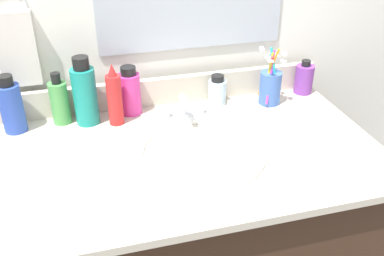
{
  "coord_description": "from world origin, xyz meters",
  "views": [
    {
      "loc": [
        -0.25,
        -0.97,
        1.43
      ],
      "look_at": [
        0.01,
        0.0,
        0.84
      ],
      "focal_mm": 40.68,
      "sensor_mm": 36.0,
      "label": 1
    }
  ],
  "objects_px": {
    "faucet": "(183,111)",
    "bottle_shampoo_blue": "(11,106)",
    "bottle_cream_purple": "(304,78)",
    "bottle_gel_clear": "(217,91)",
    "bottle_soap_pink": "(130,92)",
    "cup_blue_plastic": "(270,86)",
    "hand_towel": "(17,49)",
    "bottle_mouthwash_teal": "(85,94)",
    "soap_bar": "(239,105)",
    "bottle_spray_red": "(115,98)",
    "bottle_toner_green": "(60,102)"
  },
  "relations": [
    {
      "from": "bottle_soap_pink",
      "to": "cup_blue_plastic",
      "type": "height_order",
      "value": "cup_blue_plastic"
    },
    {
      "from": "cup_blue_plastic",
      "to": "hand_towel",
      "type": "bearing_deg",
      "value": 171.61
    },
    {
      "from": "hand_towel",
      "to": "bottle_spray_red",
      "type": "height_order",
      "value": "hand_towel"
    },
    {
      "from": "bottle_soap_pink",
      "to": "hand_towel",
      "type": "bearing_deg",
      "value": 168.98
    },
    {
      "from": "faucet",
      "to": "bottle_shampoo_blue",
      "type": "height_order",
      "value": "bottle_shampoo_blue"
    },
    {
      "from": "bottle_mouthwash_teal",
      "to": "cup_blue_plastic",
      "type": "xyz_separation_m",
      "value": [
        0.59,
        -0.02,
        -0.04
      ]
    },
    {
      "from": "bottle_soap_pink",
      "to": "bottle_mouthwash_teal",
      "type": "bearing_deg",
      "value": -168.42
    },
    {
      "from": "hand_towel",
      "to": "cup_blue_plastic",
      "type": "bearing_deg",
      "value": -8.39
    },
    {
      "from": "hand_towel",
      "to": "soap_bar",
      "type": "height_order",
      "value": "hand_towel"
    },
    {
      "from": "hand_towel",
      "to": "bottle_shampoo_blue",
      "type": "relative_size",
      "value": 1.25
    },
    {
      "from": "bottle_shampoo_blue",
      "to": "bottle_mouthwash_teal",
      "type": "bearing_deg",
      "value": -1.44
    },
    {
      "from": "bottle_soap_pink",
      "to": "cup_blue_plastic",
      "type": "xyz_separation_m",
      "value": [
        0.45,
        -0.05,
        -0.01
      ]
    },
    {
      "from": "soap_bar",
      "to": "bottle_spray_red",
      "type": "bearing_deg",
      "value": 178.75
    },
    {
      "from": "bottle_mouthwash_teal",
      "to": "cup_blue_plastic",
      "type": "height_order",
      "value": "bottle_mouthwash_teal"
    },
    {
      "from": "soap_bar",
      "to": "bottle_toner_green",
      "type": "bearing_deg",
      "value": 173.97
    },
    {
      "from": "bottle_cream_purple",
      "to": "bottle_soap_pink",
      "type": "xyz_separation_m",
      "value": [
        -0.6,
        0.01,
        0.02
      ]
    },
    {
      "from": "faucet",
      "to": "soap_bar",
      "type": "xyz_separation_m",
      "value": [
        0.19,
        0.02,
        -0.02
      ]
    },
    {
      "from": "bottle_mouthwash_teal",
      "to": "bottle_cream_purple",
      "type": "distance_m",
      "value": 0.74
    },
    {
      "from": "faucet",
      "to": "bottle_gel_clear",
      "type": "height_order",
      "value": "bottle_gel_clear"
    },
    {
      "from": "bottle_mouthwash_teal",
      "to": "bottle_shampoo_blue",
      "type": "distance_m",
      "value": 0.21
    },
    {
      "from": "soap_bar",
      "to": "bottle_soap_pink",
      "type": "bearing_deg",
      "value": 169.21
    },
    {
      "from": "faucet",
      "to": "cup_blue_plastic",
      "type": "height_order",
      "value": "cup_blue_plastic"
    },
    {
      "from": "hand_towel",
      "to": "bottle_toner_green",
      "type": "bearing_deg",
      "value": -34.74
    },
    {
      "from": "bottle_cream_purple",
      "to": "bottle_gel_clear",
      "type": "height_order",
      "value": "bottle_cream_purple"
    },
    {
      "from": "bottle_toner_green",
      "to": "bottle_gel_clear",
      "type": "height_order",
      "value": "bottle_toner_green"
    },
    {
      "from": "hand_towel",
      "to": "cup_blue_plastic",
      "type": "height_order",
      "value": "hand_towel"
    },
    {
      "from": "hand_towel",
      "to": "bottle_toner_green",
      "type": "xyz_separation_m",
      "value": [
        0.1,
        -0.07,
        -0.15
      ]
    },
    {
      "from": "bottle_spray_red",
      "to": "soap_bar",
      "type": "height_order",
      "value": "bottle_spray_red"
    },
    {
      "from": "faucet",
      "to": "bottle_mouthwash_teal",
      "type": "xyz_separation_m",
      "value": [
        -0.29,
        0.06,
        0.07
      ]
    },
    {
      "from": "faucet",
      "to": "bottle_gel_clear",
      "type": "relative_size",
      "value": 1.57
    },
    {
      "from": "bottle_spray_red",
      "to": "cup_blue_plastic",
      "type": "bearing_deg",
      "value": 0.51
    },
    {
      "from": "hand_towel",
      "to": "soap_bar",
      "type": "distance_m",
      "value": 0.69
    },
    {
      "from": "bottle_mouthwash_teal",
      "to": "bottle_cream_purple",
      "type": "relative_size",
      "value": 1.79
    },
    {
      "from": "bottle_mouthwash_teal",
      "to": "bottle_cream_purple",
      "type": "xyz_separation_m",
      "value": [
        0.73,
        0.02,
        -0.04
      ]
    },
    {
      "from": "bottle_gel_clear",
      "to": "bottle_spray_red",
      "type": "xyz_separation_m",
      "value": [
        -0.34,
        -0.04,
        0.04
      ]
    },
    {
      "from": "faucet",
      "to": "soap_bar",
      "type": "distance_m",
      "value": 0.19
    },
    {
      "from": "bottle_shampoo_blue",
      "to": "bottle_gel_clear",
      "type": "bearing_deg",
      "value": 0.97
    },
    {
      "from": "bottle_cream_purple",
      "to": "hand_towel",
      "type": "bearing_deg",
      "value": 175.81
    },
    {
      "from": "faucet",
      "to": "soap_bar",
      "type": "relative_size",
      "value": 2.5
    },
    {
      "from": "hand_towel",
      "to": "cup_blue_plastic",
      "type": "relative_size",
      "value": 1.13
    },
    {
      "from": "bottle_shampoo_blue",
      "to": "hand_towel",
      "type": "bearing_deg",
      "value": 65.59
    },
    {
      "from": "cup_blue_plastic",
      "to": "bottle_spray_red",
      "type": "bearing_deg",
      "value": -179.49
    },
    {
      "from": "faucet",
      "to": "bottle_shampoo_blue",
      "type": "relative_size",
      "value": 0.91
    },
    {
      "from": "faucet",
      "to": "bottle_soap_pink",
      "type": "bearing_deg",
      "value": 149.82
    },
    {
      "from": "hand_towel",
      "to": "bottle_mouthwash_teal",
      "type": "bearing_deg",
      "value": -27.0
    },
    {
      "from": "bottle_gel_clear",
      "to": "bottle_spray_red",
      "type": "relative_size",
      "value": 0.53
    },
    {
      "from": "bottle_mouthwash_teal",
      "to": "bottle_soap_pink",
      "type": "distance_m",
      "value": 0.14
    },
    {
      "from": "bottle_gel_clear",
      "to": "bottle_soap_pink",
      "type": "xyz_separation_m",
      "value": [
        -0.28,
        0.01,
        0.03
      ]
    },
    {
      "from": "hand_towel",
      "to": "bottle_soap_pink",
      "type": "bearing_deg",
      "value": -11.02
    },
    {
      "from": "bottle_shampoo_blue",
      "to": "bottle_gel_clear",
      "type": "xyz_separation_m",
      "value": [
        0.63,
        0.01,
        -0.03
      ]
    }
  ]
}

